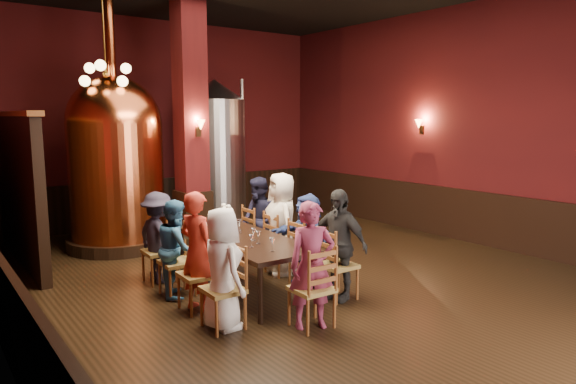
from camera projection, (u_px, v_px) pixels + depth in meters
room at (294, 127)px, 7.55m from camera, size 10.00×10.02×4.50m
wainscot_right at (453, 213)px, 10.14m from camera, size 0.08×9.90×1.00m
wainscot_back at (163, 200)px, 11.75m from camera, size 7.90×0.08×1.00m
column at (191, 124)px, 9.60m from camera, size 0.58×0.58×4.50m
partition at (19, 191)px, 8.36m from camera, size 0.22×3.50×2.40m
pendant_cluster at (106, 75)px, 8.67m from camera, size 0.90×0.90×1.70m
sconce_wall at (422, 126)px, 10.50m from camera, size 0.20×0.20×0.36m
sconce_column at (198, 127)px, 9.37m from camera, size 0.20×0.20×0.36m
dining_table at (244, 242)px, 7.08m from camera, size 1.08×2.43×0.75m
chair_0 at (223, 289)px, 5.82m from camera, size 0.48×0.48×0.92m
person_0 at (222, 269)px, 5.79m from camera, size 0.47×0.70×1.40m
chair_1 at (198, 274)px, 6.37m from camera, size 0.48×0.48×0.92m
person_1 at (197, 251)px, 6.32m from camera, size 0.49×0.62×1.50m
chair_2 at (177, 262)px, 6.91m from camera, size 0.48×0.48×0.92m
person_2 at (177, 248)px, 6.88m from camera, size 0.54×0.71×1.31m
chair_3 at (159, 251)px, 7.45m from camera, size 0.48×0.48×0.92m
person_3 at (159, 237)px, 7.42m from camera, size 0.63×0.93×1.33m
chair_4 at (338, 265)px, 6.78m from camera, size 0.48×0.48×0.92m
person_4 at (338, 244)px, 6.73m from camera, size 0.56×0.93×1.47m
chair_5 at (308, 254)px, 7.32m from camera, size 0.48×0.48×0.92m
person_5 at (308, 240)px, 7.29m from camera, size 0.56×1.27×1.33m
chair_6 at (282, 244)px, 7.86m from camera, size 0.48×0.48×0.92m
person_6 at (282, 224)px, 7.81m from camera, size 0.69×0.87×1.56m
chair_7 at (259, 236)px, 8.40m from camera, size 0.48×0.48×0.92m
person_7 at (259, 221)px, 8.37m from camera, size 0.44×0.74×1.43m
chair_8 at (312, 288)px, 5.85m from camera, size 0.48×0.48×0.92m
person_8 at (312, 265)px, 5.81m from camera, size 0.63×0.53×1.46m
copper_kettle at (116, 160)px, 9.30m from camera, size 2.21×2.21×4.42m
steel_vessel at (216, 152)px, 11.47m from camera, size 1.44×1.44×3.20m
rose_vase at (227, 212)px, 7.66m from camera, size 0.22×0.22×0.37m
wine_glass_0 at (239, 227)px, 7.30m from camera, size 0.07×0.07×0.17m
wine_glass_1 at (251, 241)px, 6.51m from camera, size 0.07×0.07×0.17m
wine_glass_2 at (254, 235)px, 6.86m from camera, size 0.07×0.07×0.17m
wine_glass_3 at (258, 238)px, 6.69m from camera, size 0.07×0.07×0.17m
wine_glass_4 at (208, 229)px, 7.20m from camera, size 0.07×0.07×0.17m
wine_glass_5 at (272, 245)px, 6.31m from camera, size 0.07×0.07×0.17m
wine_glass_6 at (220, 230)px, 7.16m from camera, size 0.07×0.07×0.17m
wine_glass_7 at (240, 225)px, 7.46m from camera, size 0.07×0.07×0.17m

